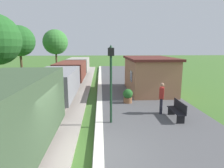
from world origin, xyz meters
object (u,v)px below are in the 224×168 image
object	(u,v)px
potted_planter	(128,96)
tree_field_left	(19,41)
person_waiting	(162,97)
tree_field_distant	(55,42)
lamp_post_near	(111,70)
bench_near_hut	(177,110)
freight_train	(64,78)
station_hut	(149,74)

from	to	relation	value
potted_planter	tree_field_left	xyz separation A→B (m)	(-11.80, 12.91, 3.83)
tree_field_left	person_waiting	bearing A→B (deg)	-48.47
person_waiting	tree_field_distant	size ratio (longest dim) A/B	0.27
tree_field_distant	lamp_post_near	bearing A→B (deg)	-71.21
bench_near_hut	person_waiting	bearing A→B (deg)	123.60
person_waiting	lamp_post_near	bearing A→B (deg)	43.02
bench_near_hut	tree_field_left	world-z (taller)	tree_field_left
potted_planter	lamp_post_near	bearing A→B (deg)	-111.50
tree_field_left	tree_field_distant	size ratio (longest dim) A/B	1.00
tree_field_left	tree_field_distant	bearing A→B (deg)	59.59
tree_field_distant	freight_train	bearing A→B (deg)	-75.57
person_waiting	bench_near_hut	bearing A→B (deg)	145.17
person_waiting	tree_field_distant	xyz separation A→B (m)	(-10.15, 20.48, 3.37)
bench_near_hut	tree_field_left	xyz separation A→B (m)	(-13.90, 15.91, 3.83)
freight_train	person_waiting	xyz separation A→B (m)	(6.18, -5.05, -0.30)
freight_train	lamp_post_near	bearing A→B (deg)	-61.26
person_waiting	tree_field_left	xyz separation A→B (m)	(-13.33, 15.05, 3.36)
freight_train	station_hut	size ratio (longest dim) A/B	4.48
station_hut	lamp_post_near	distance (m)	7.40
lamp_post_near	bench_near_hut	bearing A→B (deg)	4.18
bench_near_hut	tree_field_distant	size ratio (longest dim) A/B	0.23
potted_planter	tree_field_left	world-z (taller)	tree_field_left
person_waiting	lamp_post_near	distance (m)	3.42
potted_planter	tree_field_distant	distance (m)	20.62
potted_planter	tree_field_distant	bearing A→B (deg)	115.18
station_hut	potted_planter	distance (m)	3.98
potted_planter	person_waiting	bearing A→B (deg)	-54.45
person_waiting	station_hut	bearing A→B (deg)	-75.03
station_hut	lamp_post_near	size ratio (longest dim) A/B	1.57
freight_train	potted_planter	distance (m)	5.54
lamp_post_near	person_waiting	bearing A→B (deg)	21.45
person_waiting	tree_field_left	size ratio (longest dim) A/B	0.26
potted_planter	station_hut	bearing A→B (deg)	56.28
freight_train	station_hut	xyz separation A→B (m)	(6.80, 0.31, 0.17)
lamp_post_near	tree_field_distant	size ratio (longest dim) A/B	0.57
potted_planter	freight_train	bearing A→B (deg)	147.98
freight_train	potted_planter	bearing A→B (deg)	-32.02
station_hut	tree_field_distant	size ratio (longest dim) A/B	0.90
station_hut	bench_near_hut	distance (m)	6.29
freight_train	potted_planter	xyz separation A→B (m)	(4.65, -2.91, -0.76)
freight_train	bench_near_hut	xyz separation A→B (m)	(6.75, -5.90, -0.76)
freight_train	lamp_post_near	world-z (taller)	lamp_post_near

